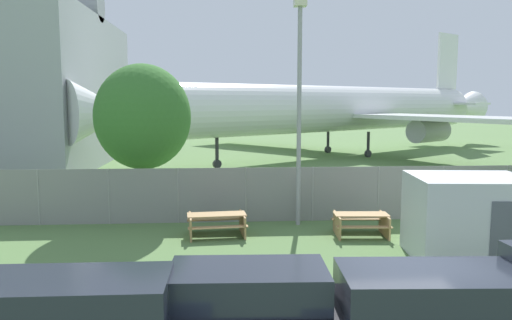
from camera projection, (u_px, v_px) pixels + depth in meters
name	position (u px, v px, depth m)	size (l,w,h in m)	color
perimeter_fence	(313.00, 194.00, 19.00)	(56.07, 0.07, 2.07)	gray
airplane	(337.00, 109.00, 41.00)	(37.90, 31.90, 11.28)	white
portable_cabin	(469.00, 218.00, 14.42)	(3.47, 2.88, 2.41)	silver
picnic_bench_near_cabin	(217.00, 222.00, 16.92)	(2.10, 1.57, 0.76)	tan
picnic_bench_open_grass	(361.00, 222.00, 16.94)	(1.91, 1.52, 0.76)	tan
tree_near_hangar	(143.00, 117.00, 19.39)	(3.73, 3.73, 6.00)	brown
car_black_hatchback_mid_left	(248.00, 308.00, 8.99)	(3.98, 1.85, 1.61)	black
car_navy_van_near_left	(438.00, 314.00, 8.72)	(4.86, 2.10, 1.64)	black
light_mast	(299.00, 89.00, 17.92)	(0.44, 0.44, 8.24)	#99999E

